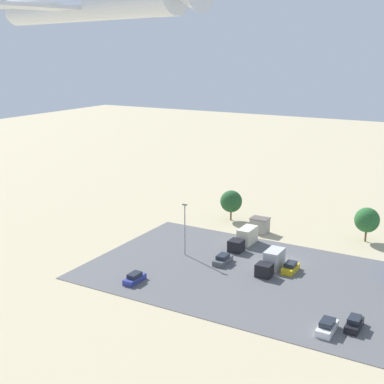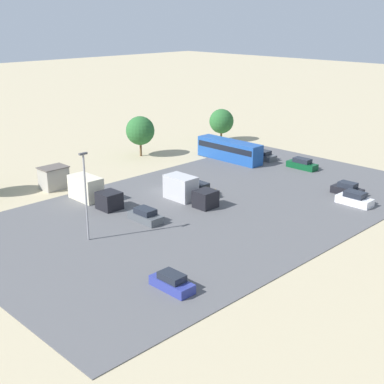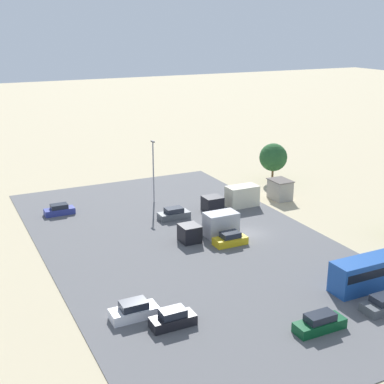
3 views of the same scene
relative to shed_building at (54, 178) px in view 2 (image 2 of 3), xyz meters
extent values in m
plane|color=tan|center=(-9.97, 11.73, -1.53)|extent=(400.00, 400.00, 0.00)
cube|color=#565659|center=(-9.97, 20.21, -1.49)|extent=(58.98, 33.34, 0.08)
cube|color=#9E998E|center=(0.00, 0.00, -0.07)|extent=(3.38, 2.54, 2.91)
cube|color=#59514C|center=(0.00, 0.00, 1.45)|extent=(3.62, 2.78, 0.12)
cube|color=#1E4C9E|center=(-27.72, 7.03, 0.16)|extent=(2.60, 11.70, 3.21)
cube|color=black|center=(-27.72, 7.03, 0.73)|extent=(2.64, 11.23, 0.90)
cube|color=silver|center=(-22.79, 31.93, -0.97)|extent=(1.92, 4.35, 0.95)
cube|color=#1E232D|center=(-22.79, 31.93, -0.14)|extent=(1.61, 2.44, 0.70)
cube|color=#4C5156|center=(-31.80, 10.55, -1.01)|extent=(1.99, 4.41, 0.87)
cube|color=#1E232D|center=(-31.80, 10.55, -0.26)|extent=(1.68, 2.47, 0.64)
cube|color=#0C4723|center=(-31.84, 18.13, -0.99)|extent=(1.71, 4.74, 0.92)
cube|color=#1E232D|center=(-31.84, 18.13, -0.19)|extent=(1.44, 2.65, 0.68)
cube|color=#4C5156|center=(-0.83, 18.06, -1.00)|extent=(1.89, 4.29, 0.90)
cube|color=#1E232D|center=(-0.83, 18.06, -0.22)|extent=(1.59, 2.40, 0.66)
cube|color=black|center=(-25.61, 29.33, -0.97)|extent=(1.73, 4.06, 0.95)
cube|color=#1E232D|center=(-25.61, 29.33, -0.14)|extent=(1.45, 2.27, 0.70)
cube|color=navy|center=(7.75, 31.75, -1.02)|extent=(1.72, 4.13, 0.86)
cube|color=#1E232D|center=(7.75, 31.75, -0.27)|extent=(1.44, 2.31, 0.63)
cube|color=gold|center=(-12.04, 15.67, -0.99)|extent=(1.89, 4.07, 0.92)
cube|color=#1E232D|center=(-12.04, 15.67, -0.19)|extent=(1.59, 2.28, 0.68)
cube|color=black|center=(-0.40, 11.85, -0.39)|extent=(2.42, 2.59, 2.11)
cube|color=beige|center=(-0.40, 6.96, 0.06)|extent=(2.42, 4.60, 3.02)
cube|color=black|center=(-9.03, 19.64, -0.39)|extent=(2.47, 2.31, 2.12)
cube|color=#B2B2B7|center=(-9.03, 15.29, 0.07)|extent=(2.47, 4.10, 3.03)
cylinder|color=brown|center=(-37.04, -3.18, -0.50)|extent=(0.36, 0.36, 2.05)
sphere|color=#28602D|center=(-37.04, -3.18, 2.20)|extent=(4.47, 4.47, 4.47)
cylinder|color=brown|center=(-19.47, -5.25, -0.27)|extent=(0.36, 0.36, 2.52)
sphere|color=#28602D|center=(-19.47, -5.25, 2.76)|extent=(4.71, 4.71, 4.71)
cylinder|color=gray|center=(6.77, 17.89, 3.09)|extent=(0.20, 0.20, 9.07)
cube|color=#4C4C51|center=(6.77, 17.89, 7.81)|extent=(0.90, 0.28, 0.20)
camera|label=1|loc=(-38.47, 94.35, 33.73)|focal=50.00mm
camera|label=2|loc=(35.27, 61.86, 20.96)|focal=50.00mm
camera|label=3|loc=(-63.56, 46.05, 24.12)|focal=50.00mm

